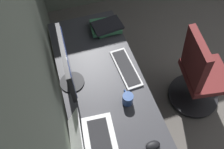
{
  "coord_description": "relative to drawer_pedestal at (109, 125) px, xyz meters",
  "views": [
    {
      "loc": [
        -0.69,
        2.15,
        2.25
      ],
      "look_at": [
        0.13,
        1.89,
        0.95
      ],
      "focal_mm": 34.58,
      "sensor_mm": 36.0,
      "label": 1
    }
  ],
  "objects": [
    {
      "name": "mouse_main",
      "position": [
        -0.38,
        -0.21,
        0.4
      ],
      "size": [
        0.06,
        0.1,
        0.03
      ],
      "primitive_type": "ellipsoid",
      "color": "black",
      "rests_on": "desk"
    },
    {
      "name": "laptop_leftmost",
      "position": [
        -0.19,
        0.19,
        0.43
      ],
      "size": [
        0.34,
        0.34,
        0.21
      ],
      "color": "white",
      "rests_on": "desk"
    },
    {
      "name": "desk",
      "position": [
        0.14,
        -0.03,
        0.31
      ],
      "size": [
        1.82,
        0.68,
        0.73
      ],
      "color": "#38383D",
      "rests_on": "ground"
    },
    {
      "name": "office_chair",
      "position": [
        0.17,
        -0.99,
        0.11
      ],
      "size": [
        0.56,
        0.58,
        0.97
      ],
      "color": "maroon",
      "rests_on": "ground"
    },
    {
      "name": "book_stack_near",
      "position": [
        0.79,
        -0.23,
        0.43
      ],
      "size": [
        0.25,
        0.3,
        0.09
      ],
      "color": "#3D8456",
      "rests_on": "desk"
    },
    {
      "name": "monitor_primary",
      "position": [
        0.3,
        0.21,
        0.63
      ],
      "size": [
        0.49,
        0.2,
        0.43
      ],
      "color": "black",
      "rests_on": "desk"
    },
    {
      "name": "drawer_pedestal",
      "position": [
        0.0,
        0.0,
        0.0
      ],
      "size": [
        0.4,
        0.51,
        0.69
      ],
      "color": "#38383D",
      "rests_on": "ground"
    },
    {
      "name": "keyboard_main",
      "position": [
        0.3,
        -0.25,
        0.39
      ],
      "size": [
        0.43,
        0.16,
        0.02
      ],
      "color": "silver",
      "rests_on": "desk"
    },
    {
      "name": "coffee_mug",
      "position": [
        -0.0,
        -0.16,
        0.43
      ],
      "size": [
        0.12,
        0.08,
        0.1
      ],
      "color": "#335193",
      "rests_on": "desk"
    },
    {
      "name": "wall_back",
      "position": [
        0.01,
        0.38,
        0.95
      ],
      "size": [
        4.83,
        0.1,
        2.6
      ],
      "primitive_type": "cube",
      "color": "slate",
      "rests_on": "ground"
    }
  ]
}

